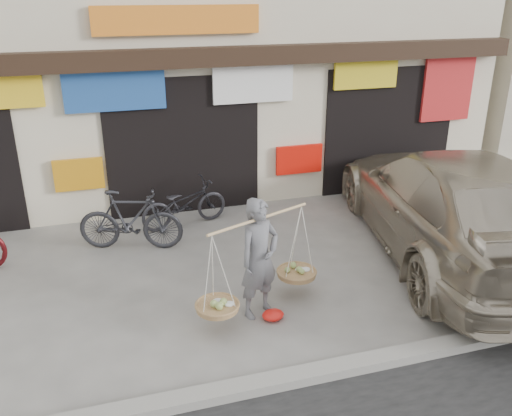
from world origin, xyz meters
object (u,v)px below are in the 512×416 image
object	(u,v)px
street_vendor	(259,263)
suv	(451,203)
bike_1	(130,220)
bike_2	(184,204)

from	to	relation	value
street_vendor	suv	xyz separation A→B (m)	(3.63, 0.89, 0.11)
bike_1	suv	world-z (taller)	suv
street_vendor	bike_2	distance (m)	3.34
bike_2	street_vendor	bearing A→B (deg)	174.86
bike_2	suv	size ratio (longest dim) A/B	0.26
street_vendor	suv	distance (m)	3.74
suv	street_vendor	bearing A→B (deg)	25.65
street_vendor	bike_1	bearing A→B (deg)	98.40
bike_2	bike_1	bearing A→B (deg)	110.90
street_vendor	bike_1	size ratio (longest dim) A/B	1.04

